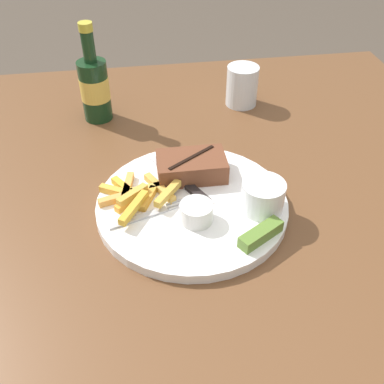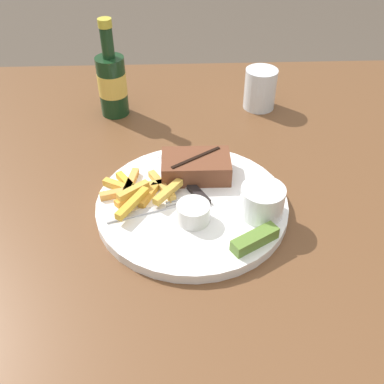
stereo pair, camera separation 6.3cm
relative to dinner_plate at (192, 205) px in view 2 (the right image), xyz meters
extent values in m
cube|color=brown|center=(0.00, 0.00, -0.03)|extent=(1.21, 1.17, 0.04)
cylinder|color=brown|center=(-0.54, 0.53, -0.40)|extent=(0.06, 0.06, 0.71)
cylinder|color=brown|center=(0.54, 0.53, -0.40)|extent=(0.06, 0.06, 0.71)
cylinder|color=white|center=(0.00, 0.00, 0.00)|extent=(0.32, 0.32, 0.01)
cylinder|color=white|center=(0.00, 0.00, 0.01)|extent=(0.32, 0.32, 0.00)
cube|color=brown|center=(0.01, 0.07, 0.03)|extent=(0.12, 0.08, 0.04)
cube|color=black|center=(0.01, 0.07, 0.05)|extent=(0.09, 0.06, 0.00)
cube|color=gold|center=(-0.13, 0.02, 0.01)|extent=(0.05, 0.03, 0.01)
cube|color=gold|center=(-0.11, 0.01, 0.01)|extent=(0.05, 0.04, 0.01)
cube|color=gold|center=(-0.07, 0.04, 0.01)|extent=(0.06, 0.02, 0.01)
cube|color=gold|center=(-0.04, 0.01, 0.03)|extent=(0.05, 0.06, 0.01)
cube|color=gold|center=(-0.05, 0.04, 0.01)|extent=(0.05, 0.08, 0.01)
cube|color=gold|center=(-0.10, 0.01, 0.03)|extent=(0.05, 0.05, 0.01)
cube|color=gold|center=(-0.10, -0.02, 0.03)|extent=(0.05, 0.07, 0.01)
cube|color=gold|center=(-0.11, 0.04, 0.01)|extent=(0.05, 0.06, 0.01)
cube|color=gold|center=(-0.07, 0.01, 0.01)|extent=(0.04, 0.06, 0.01)
cube|color=gold|center=(-0.11, 0.04, 0.01)|extent=(0.03, 0.09, 0.01)
cube|color=gold|center=(-0.13, 0.04, 0.01)|extent=(0.05, 0.04, 0.01)
cylinder|color=white|center=(0.11, -0.03, 0.03)|extent=(0.07, 0.07, 0.05)
cylinder|color=beige|center=(0.11, -0.03, 0.05)|extent=(0.07, 0.07, 0.01)
cylinder|color=silver|center=(0.00, -0.05, 0.02)|extent=(0.05, 0.05, 0.03)
cylinder|color=black|center=(0.00, -0.05, 0.04)|extent=(0.05, 0.05, 0.01)
cube|color=#567A2D|center=(0.09, -0.10, 0.02)|extent=(0.08, 0.06, 0.02)
cube|color=#B7B7BC|center=(-0.09, -0.03, 0.01)|extent=(0.10, 0.04, 0.00)
cube|color=#B7B7BC|center=(-0.03, -0.01, 0.01)|extent=(0.03, 0.01, 0.00)
cube|color=#B7B7BC|center=(-0.03, -0.01, 0.01)|extent=(0.03, 0.01, 0.00)
cube|color=#B7B7BC|center=(-0.03, 0.00, 0.01)|extent=(0.03, 0.01, 0.00)
cube|color=#B7B7BC|center=(-0.03, 0.08, 0.01)|extent=(0.07, 0.11, 0.00)
cube|color=black|center=(0.01, 0.01, 0.01)|extent=(0.04, 0.06, 0.01)
cylinder|color=#143319|center=(-0.16, 0.33, 0.06)|extent=(0.06, 0.06, 0.13)
cylinder|color=gold|center=(-0.16, 0.33, 0.06)|extent=(0.06, 0.06, 0.05)
cylinder|color=#143319|center=(-0.16, 0.33, 0.15)|extent=(0.03, 0.03, 0.06)
cylinder|color=gold|center=(-0.16, 0.33, 0.19)|extent=(0.03, 0.03, 0.02)
cylinder|color=silver|center=(0.17, 0.35, 0.04)|extent=(0.07, 0.07, 0.09)
camera|label=1|loc=(-0.09, -0.56, 0.51)|focal=42.00mm
camera|label=2|loc=(-0.02, -0.57, 0.51)|focal=42.00mm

